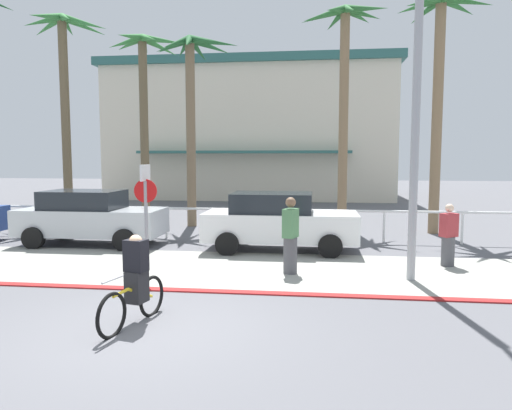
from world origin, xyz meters
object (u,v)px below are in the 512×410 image
(pedestrian_0, at_px, (290,238))
(streetlight_curb, at_px, (419,82))
(pedestrian_1, at_px, (448,238))
(palm_tree_3, at_px, (144,82))
(palm_tree_4, at_px, (192,80))
(palm_tree_2, at_px, (65,69))
(stop_sign_bike_lane, at_px, (146,205))
(car_silver_1, at_px, (90,217))
(cyclist_yellow_0, at_px, (135,282))
(palm_tree_6, at_px, (441,53))
(car_white_2, at_px, (279,221))
(palm_tree_5, at_px, (344,60))

(pedestrian_0, bearing_deg, streetlight_curb, -10.39)
(pedestrian_1, bearing_deg, pedestrian_0, -161.68)
(pedestrian_0, height_order, pedestrian_1, pedestrian_0)
(palm_tree_3, bearing_deg, palm_tree_4, -32.57)
(palm_tree_2, height_order, palm_tree_3, palm_tree_2)
(stop_sign_bike_lane, relative_size, palm_tree_4, 0.35)
(streetlight_curb, xyz_separation_m, car_silver_1, (-9.06, 3.53, -3.41))
(pedestrian_0, bearing_deg, cyclist_yellow_0, -122.17)
(palm_tree_3, height_order, palm_tree_6, palm_tree_6)
(stop_sign_bike_lane, bearing_deg, car_white_2, 53.87)
(car_white_2, height_order, cyclist_yellow_0, car_white_2)
(palm_tree_5, xyz_separation_m, car_silver_1, (-7.93, -5.00, -5.50))
(car_white_2, bearing_deg, palm_tree_3, 134.76)
(palm_tree_4, xyz_separation_m, car_silver_1, (-2.14, -4.45, -4.81))
(palm_tree_4, relative_size, palm_tree_6, 0.89)
(palm_tree_3, bearing_deg, palm_tree_6, -11.33)
(stop_sign_bike_lane, xyz_separation_m, palm_tree_5, (4.70, 8.89, 4.69))
(palm_tree_5, bearing_deg, stop_sign_bike_lane, -117.89)
(pedestrian_1, bearing_deg, car_silver_1, 170.22)
(car_silver_1, bearing_deg, palm_tree_3, 93.11)
(palm_tree_5, height_order, car_white_2, palm_tree_5)
(streetlight_curb, distance_m, cyclist_yellow_0, 6.95)
(stop_sign_bike_lane, height_order, streetlight_curb, streetlight_curb)
(car_white_2, height_order, pedestrian_1, car_white_2)
(stop_sign_bike_lane, relative_size, cyclist_yellow_0, 1.43)
(cyclist_yellow_0, xyz_separation_m, pedestrian_1, (6.18, 4.98, 0.03))
(palm_tree_4, relative_size, cyclist_yellow_0, 4.12)
(streetlight_curb, bearing_deg, palm_tree_6, 73.82)
(pedestrian_0, bearing_deg, car_silver_1, 154.51)
(palm_tree_6, xyz_separation_m, pedestrian_0, (-4.79, -6.76, -5.46))
(car_silver_1, relative_size, cyclist_yellow_0, 2.47)
(palm_tree_4, bearing_deg, palm_tree_5, 5.47)
(palm_tree_4, bearing_deg, palm_tree_2, 174.86)
(stop_sign_bike_lane, xyz_separation_m, cyclist_yellow_0, (0.83, -2.86, -0.98))
(streetlight_curb, relative_size, pedestrian_1, 4.76)
(palm_tree_2, relative_size, palm_tree_4, 1.15)
(palm_tree_5, distance_m, cyclist_yellow_0, 13.61)
(stop_sign_bike_lane, bearing_deg, palm_tree_2, 126.44)
(palm_tree_2, distance_m, pedestrian_1, 16.09)
(pedestrian_1, bearing_deg, palm_tree_2, 153.64)
(palm_tree_3, distance_m, pedestrian_0, 12.34)
(palm_tree_6, bearing_deg, stop_sign_bike_lane, -136.24)
(stop_sign_bike_lane, height_order, cyclist_yellow_0, stop_sign_bike_lane)
(car_white_2, bearing_deg, palm_tree_4, 128.62)
(stop_sign_bike_lane, height_order, pedestrian_1, stop_sign_bike_lane)
(car_silver_1, height_order, pedestrian_0, pedestrian_0)
(cyclist_yellow_0, bearing_deg, palm_tree_5, 71.73)
(cyclist_yellow_0, bearing_deg, streetlight_curb, 32.66)
(palm_tree_2, height_order, car_silver_1, palm_tree_2)
(palm_tree_4, distance_m, car_white_2, 7.69)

